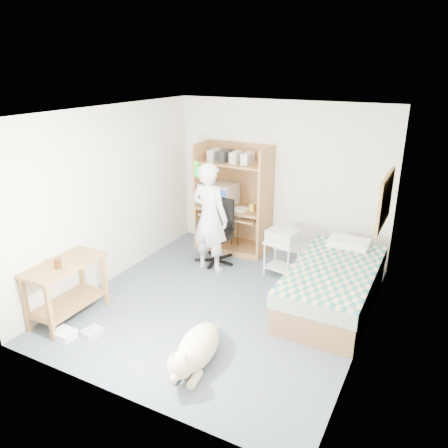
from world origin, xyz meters
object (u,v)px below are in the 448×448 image
at_px(side_desk, 66,282).
at_px(printer_cart, 282,253).
at_px(office_chair, 217,240).
at_px(dog, 195,349).
at_px(computer_hutch, 234,203).
at_px(bed, 333,286).
at_px(person, 210,218).

xyz_separation_m(side_desk, printer_cart, (1.94, 2.33, -0.13)).
height_order(office_chair, dog, office_chair).
xyz_separation_m(computer_hutch, office_chair, (-0.00, -0.60, -0.46)).
bearing_deg(dog, bed, 54.69).
distance_m(computer_hutch, bed, 2.35).
bearing_deg(side_desk, office_chair, 70.09).
relative_size(side_desk, printer_cart, 1.83).
bearing_deg(bed, office_chair, 165.38).
bearing_deg(dog, side_desk, 169.97).
bearing_deg(computer_hutch, dog, -70.93).
distance_m(bed, person, 2.05).
bearing_deg(person, office_chair, -74.17).
distance_m(side_desk, printer_cart, 3.04).
bearing_deg(side_desk, dog, -1.87).
height_order(bed, person, person).
bearing_deg(bed, dog, -117.15).
height_order(person, dog, person).
xyz_separation_m(office_chair, printer_cart, (1.10, -0.00, 0.00)).
distance_m(bed, office_chair, 2.07).
bearing_deg(bed, side_desk, -147.50).
distance_m(bed, side_desk, 3.39).
xyz_separation_m(office_chair, dog, (1.04, -2.40, -0.17)).
relative_size(office_chair, dog, 0.86).
relative_size(bed, printer_cart, 3.69).
xyz_separation_m(person, dog, (1.00, -2.10, -0.65)).
xyz_separation_m(dog, printer_cart, (0.06, 2.40, 0.17)).
height_order(computer_hutch, printer_cart, computer_hutch).
bearing_deg(dog, computer_hutch, 100.91).
relative_size(bed, office_chair, 1.99).
bearing_deg(computer_hutch, bed, -29.29).
bearing_deg(office_chair, printer_cart, 7.72).
height_order(bed, office_chair, office_chair).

